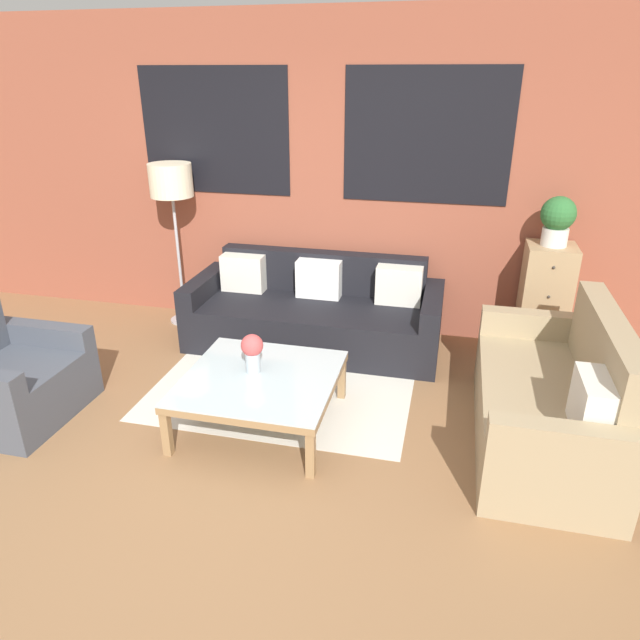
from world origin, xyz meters
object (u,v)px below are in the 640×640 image
object	(u,v)px
coffee_table	(260,382)
drawer_cabinet	(543,302)
couch_dark	(315,314)
settee_vintage	(551,403)
floor_lamp	(171,187)
flower_vase	(252,350)
potted_plant	(558,219)
armchair_corner	(9,380)

from	to	relation	value
coffee_table	drawer_cabinet	world-z (taller)	drawer_cabinet
couch_dark	drawer_cabinet	world-z (taller)	drawer_cabinet
settee_vintage	floor_lamp	distance (m)	3.68
couch_dark	floor_lamp	world-z (taller)	floor_lamp
coffee_table	drawer_cabinet	distance (m)	2.55
settee_vintage	flower_vase	xyz separation A→B (m)	(-1.99, -0.18, 0.23)
coffee_table	drawer_cabinet	size ratio (longest dim) A/B	1.04
drawer_cabinet	floor_lamp	bearing A→B (deg)	-179.68
couch_dark	potted_plant	xyz separation A→B (m)	(1.95, 0.21, 0.93)
floor_lamp	flower_vase	distance (m)	2.13
floor_lamp	coffee_table	bearing A→B (deg)	-49.19
floor_lamp	drawer_cabinet	world-z (taller)	floor_lamp
coffee_table	flower_vase	size ratio (longest dim) A/B	3.69
armchair_corner	drawer_cabinet	xyz separation A→B (m)	(3.79, 1.87, 0.22)
couch_dark	flower_vase	xyz separation A→B (m)	(-0.12, -1.31, 0.26)
potted_plant	settee_vintage	bearing A→B (deg)	-93.09
floor_lamp	drawer_cabinet	bearing A→B (deg)	0.32
potted_plant	armchair_corner	bearing A→B (deg)	-153.68
coffee_table	drawer_cabinet	bearing A→B (deg)	38.27
flower_vase	settee_vintage	bearing A→B (deg)	5.03
floor_lamp	potted_plant	bearing A→B (deg)	0.32
armchair_corner	flower_vase	bearing A→B (deg)	11.54
coffee_table	flower_vase	distance (m)	0.23
couch_dark	armchair_corner	world-z (taller)	armchair_corner
drawer_cabinet	flower_vase	bearing A→B (deg)	-143.62
drawer_cabinet	potted_plant	bearing A→B (deg)	90.00
couch_dark	floor_lamp	distance (m)	1.76
flower_vase	couch_dark	bearing A→B (deg)	84.86
armchair_corner	drawer_cabinet	world-z (taller)	drawer_cabinet
couch_dark	floor_lamp	bearing A→B (deg)	172.12
settee_vintage	potted_plant	world-z (taller)	potted_plant
couch_dark	drawer_cabinet	bearing A→B (deg)	6.20
settee_vintage	armchair_corner	bearing A→B (deg)	-171.93
armchair_corner	potted_plant	distance (m)	4.33
couch_dark	coffee_table	world-z (taller)	couch_dark
armchair_corner	floor_lamp	bearing A→B (deg)	76.52
settee_vintage	armchair_corner	world-z (taller)	settee_vintage
floor_lamp	flower_vase	world-z (taller)	floor_lamp
floor_lamp	drawer_cabinet	xyz separation A→B (m)	(3.35, 0.02, -0.83)
drawer_cabinet	coffee_table	bearing A→B (deg)	-141.73
potted_plant	drawer_cabinet	bearing A→B (deg)	-90.00
potted_plant	coffee_table	bearing A→B (deg)	-141.73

